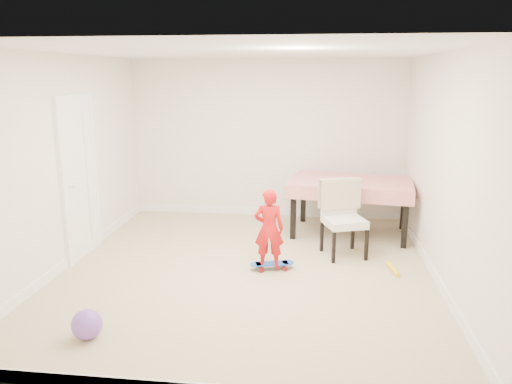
# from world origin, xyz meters

# --- Properties ---
(ground) EXTENTS (5.00, 5.00, 0.00)m
(ground) POSITION_xyz_m (0.00, 0.00, 0.00)
(ground) COLOR tan
(ground) RESTS_ON ground
(ceiling) EXTENTS (4.50, 5.00, 0.04)m
(ceiling) POSITION_xyz_m (0.00, 0.00, 2.58)
(ceiling) COLOR white
(ceiling) RESTS_ON wall_back
(wall_back) EXTENTS (4.50, 0.04, 2.60)m
(wall_back) POSITION_xyz_m (0.00, 2.48, 1.30)
(wall_back) COLOR white
(wall_back) RESTS_ON ground
(wall_front) EXTENTS (4.50, 0.04, 2.60)m
(wall_front) POSITION_xyz_m (0.00, -2.48, 1.30)
(wall_front) COLOR white
(wall_front) RESTS_ON ground
(wall_left) EXTENTS (0.04, 5.00, 2.60)m
(wall_left) POSITION_xyz_m (-2.23, 0.00, 1.30)
(wall_left) COLOR white
(wall_left) RESTS_ON ground
(wall_right) EXTENTS (0.04, 5.00, 2.60)m
(wall_right) POSITION_xyz_m (2.23, 0.00, 1.30)
(wall_right) COLOR white
(wall_right) RESTS_ON ground
(door) EXTENTS (0.11, 0.94, 2.11)m
(door) POSITION_xyz_m (-2.22, 0.30, 1.02)
(door) COLOR white
(door) RESTS_ON ground
(baseboard_back) EXTENTS (4.50, 0.02, 0.12)m
(baseboard_back) POSITION_xyz_m (0.00, 2.49, 0.06)
(baseboard_back) COLOR white
(baseboard_back) RESTS_ON ground
(baseboard_left) EXTENTS (0.02, 5.00, 0.12)m
(baseboard_left) POSITION_xyz_m (-2.24, 0.00, 0.06)
(baseboard_left) COLOR white
(baseboard_left) RESTS_ON ground
(baseboard_right) EXTENTS (0.02, 5.00, 0.12)m
(baseboard_right) POSITION_xyz_m (2.24, 0.00, 0.06)
(baseboard_right) COLOR white
(baseboard_right) RESTS_ON ground
(dining_table) EXTENTS (1.89, 1.33, 0.83)m
(dining_table) POSITION_xyz_m (1.35, 1.64, 0.42)
(dining_table) COLOR red
(dining_table) RESTS_ON ground
(dining_chair) EXTENTS (0.73, 0.77, 1.01)m
(dining_chair) POSITION_xyz_m (1.21, 0.67, 0.50)
(dining_chair) COLOR silver
(dining_chair) RESTS_ON ground
(skateboard) EXTENTS (0.58, 0.34, 0.08)m
(skateboard) POSITION_xyz_m (0.31, 0.08, 0.04)
(skateboard) COLOR blue
(skateboard) RESTS_ON ground
(child) EXTENTS (0.38, 0.26, 0.99)m
(child) POSITION_xyz_m (0.28, 0.04, 0.50)
(child) COLOR red
(child) RESTS_ON ground
(balloon) EXTENTS (0.28, 0.28, 0.28)m
(balloon) POSITION_xyz_m (-1.21, -1.78, 0.14)
(balloon) COLOR #7F51C4
(balloon) RESTS_ON ground
(foam_toy) EXTENTS (0.13, 0.40, 0.06)m
(foam_toy) POSITION_xyz_m (1.80, 0.20, 0.03)
(foam_toy) COLOR yellow
(foam_toy) RESTS_ON ground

